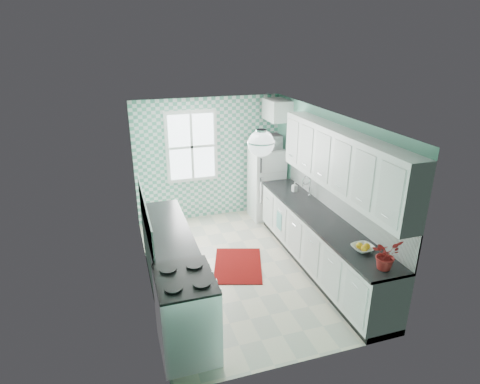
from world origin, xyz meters
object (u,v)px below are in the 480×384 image
object	(u,v)px
stove	(187,313)
microwave	(267,142)
fridge	(266,184)
ceiling_light	(261,143)
sink	(300,199)
potted_plant	(386,255)
fruit_bowl	(363,248)

from	to	relation	value
stove	microwave	xyz separation A→B (m)	(2.31, 3.36, 1.09)
fridge	microwave	bearing A→B (deg)	53.01
ceiling_light	stove	xyz separation A→B (m)	(-1.20, -0.78, -1.79)
ceiling_light	sink	world-z (taller)	ceiling_light
stove	potted_plant	world-z (taller)	potted_plant
ceiling_light	stove	world-z (taller)	ceiling_light
fridge	stove	xyz separation A→B (m)	(-2.31, -3.36, -0.21)
sink	fruit_bowl	size ratio (longest dim) A/B	1.86
fruit_bowl	potted_plant	xyz separation A→B (m)	(0.00, -0.45, 0.15)
fridge	potted_plant	bearing A→B (deg)	-90.29
ceiling_light	fridge	xyz separation A→B (m)	(1.11, 2.58, -1.58)
ceiling_light	potted_plant	world-z (taller)	ceiling_light
sink	fruit_bowl	bearing A→B (deg)	-91.76
fridge	potted_plant	size ratio (longest dim) A/B	3.90
fridge	fruit_bowl	bearing A→B (deg)	-90.10
fruit_bowl	microwave	world-z (taller)	microwave
sink	potted_plant	world-z (taller)	sink
fruit_bowl	fridge	bearing A→B (deg)	91.56
fruit_bowl	potted_plant	world-z (taller)	potted_plant
sink	fridge	bearing A→B (deg)	92.22
stove	fruit_bowl	xyz separation A→B (m)	(2.40, 0.04, 0.44)
fruit_bowl	microwave	distance (m)	3.38
stove	potted_plant	bearing A→B (deg)	-6.81
ceiling_light	fruit_bowl	size ratio (longest dim) A/B	1.22
ceiling_light	fruit_bowl	distance (m)	1.95
fridge	potted_plant	xyz separation A→B (m)	(0.09, -3.76, 0.39)
sink	stove	bearing A→B (deg)	-142.44
stove	sink	bearing A→B (deg)	41.91
fridge	microwave	size ratio (longest dim) A/B	2.79
ceiling_light	stove	bearing A→B (deg)	-147.06
fridge	sink	distance (m)	1.42
ceiling_light	fruit_bowl	xyz separation A→B (m)	(1.20, -0.73, -1.35)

